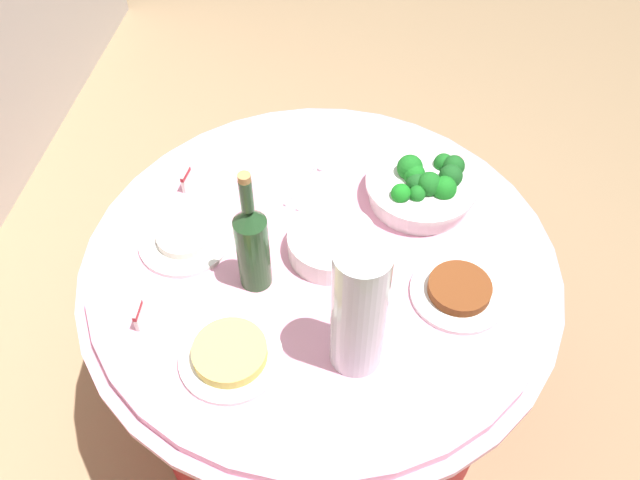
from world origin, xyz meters
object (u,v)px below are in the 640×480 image
decorative_fruit_vase (359,315)px  food_plate_rice (184,239)px  food_plate_noodles (230,354)px  food_plate_stir_fry (459,291)px  wine_bottle (252,244)px  plate_stack (332,243)px  serving_tongs (307,186)px  label_placard_mid (139,314)px  broccoli_bowl (423,186)px  label_placard_front (186,178)px

decorative_fruit_vase → food_plate_rice: bearing=59.5°
food_plate_noodles → food_plate_stir_fry: (0.23, -0.48, -0.00)m
wine_bottle → food_plate_stir_fry: (0.02, -0.46, -0.11)m
plate_stack → decorative_fruit_vase: decorative_fruit_vase is taller
plate_stack → serving_tongs: bearing=23.0°
food_plate_rice → food_plate_stir_fry: 0.66m
food_plate_stir_fry → label_placard_mid: size_ratio=4.00×
broccoli_bowl → food_plate_rice: (-0.22, 0.56, -0.03)m
food_plate_rice → food_plate_stir_fry: bearing=-96.3°
serving_tongs → food_plate_rice: size_ratio=0.75×
broccoli_bowl → plate_stack: (-0.20, 0.21, -0.02)m
plate_stack → label_placard_mid: 0.47m
serving_tongs → label_placard_front: label_placard_front is taller
decorative_fruit_vase → food_plate_rice: 0.53m
food_plate_rice → label_placard_front: size_ratio=4.00×
label_placard_front → decorative_fruit_vase: bearing=-132.9°
food_plate_rice → food_plate_noodles: size_ratio=1.00×
label_placard_mid → serving_tongs: bearing=-33.3°
food_plate_noodles → food_plate_stir_fry: food_plate_noodles is taller
plate_stack → food_plate_noodles: plate_stack is taller
food_plate_stir_fry → decorative_fruit_vase: bearing=130.7°
serving_tongs → label_placard_front: (-0.04, 0.31, 0.03)m
wine_bottle → food_plate_stir_fry: wine_bottle is taller
broccoli_bowl → food_plate_rice: bearing=111.3°
wine_bottle → food_plate_noodles: bearing=176.1°
broccoli_bowl → label_placard_mid: bearing=127.2°
plate_stack → broccoli_bowl: bearing=-45.8°
wine_bottle → label_placard_front: bearing=40.3°
plate_stack → food_plate_rice: plate_stack is taller
food_plate_rice → food_plate_noodles: food_plate_noodles is taller
plate_stack → wine_bottle: (-0.11, 0.16, 0.10)m
label_placard_mid → food_plate_noodles: bearing=-106.8°
decorative_fruit_vase → label_placard_front: 0.67m
label_placard_mid → food_plate_stir_fry: bearing=-76.7°
broccoli_bowl → label_placard_mid: broccoli_bowl is taller
decorative_fruit_vase → food_plate_rice: size_ratio=1.55×
decorative_fruit_vase → label_placard_mid: (0.02, 0.47, -0.12)m
plate_stack → serving_tongs: 0.23m
plate_stack → wine_bottle: wine_bottle is taller
decorative_fruit_vase → plate_stack: bearing=16.7°
broccoli_bowl → serving_tongs: broccoli_bowl is taller
serving_tongs → food_plate_stir_fry: size_ratio=0.75×
food_plate_noodles → label_placard_front: size_ratio=4.00×
food_plate_rice → wine_bottle: bearing=-114.6°
broccoli_bowl → wine_bottle: size_ratio=0.83×
plate_stack → wine_bottle: bearing=123.1°
label_placard_front → food_plate_rice: bearing=-167.6°
serving_tongs → plate_stack: bearing=-157.0°
label_placard_front → broccoli_bowl: bearing=-87.0°
food_plate_rice → label_placard_front: 0.19m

